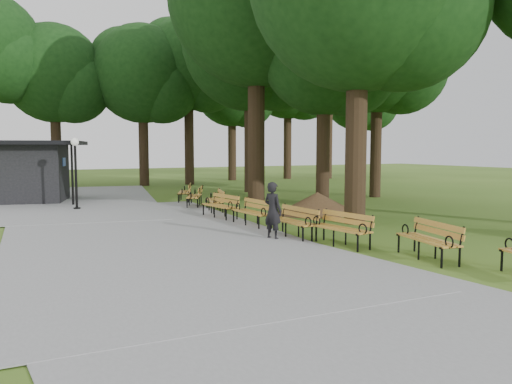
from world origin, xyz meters
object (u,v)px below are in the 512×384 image
kiosk (25,172)px  bench_8 (184,192)px  bench_2 (340,229)px  bench_6 (215,200)px  dirt_mound (317,203)px  bench_3 (292,222)px  person (273,211)px  lamp_post (75,158)px  lawn_tree_1 (324,52)px  lawn_tree_4 (251,43)px  bench_1 (427,240)px  bench_5 (220,206)px  lawn_tree_5 (378,54)px  bench_4 (252,213)px  bench_7 (194,196)px

kiosk → bench_8: (6.69, -3.08, -0.98)m
bench_2 → bench_6: (-0.28, 7.89, 0.00)m
dirt_mound → bench_6: bench_6 is taller
kiosk → bench_3: kiosk is taller
person → lamp_post: (-4.00, 9.29, 1.32)m
person → dirt_mound: 5.79m
lawn_tree_1 → lawn_tree_4: size_ratio=0.78×
bench_1 → person: bearing=-141.0°
bench_5 → bench_6: (0.56, 1.87, 0.00)m
bench_3 → bench_8: size_ratio=1.00×
bench_3 → lawn_tree_5: lawn_tree_5 is taller
lawn_tree_4 → bench_3: bearing=-111.6°
dirt_mound → bench_6: 4.06m
lamp_post → bench_5: size_ratio=1.54×
bench_2 → bench_4: (-0.61, 3.90, 0.00)m
person → kiosk: 14.62m
bench_8 → lawn_tree_5: 11.90m
bench_4 → lamp_post: bearing=-150.8°
lawn_tree_4 → lawn_tree_5: size_ratio=1.20×
bench_3 → bench_8: bearing=174.9°
kiosk → lawn_tree_1: size_ratio=0.47×
kiosk → lawn_tree_4: bearing=15.2°
dirt_mound → bench_2: 6.33m
person → bench_1: (1.96, -3.70, -0.36)m
bench_2 → lawn_tree_5: bearing=126.9°
person → bench_8: size_ratio=0.84×
bench_6 → bench_8: 4.00m
kiosk → bench_5: size_ratio=2.39×
lawn_tree_1 → bench_4: bearing=-142.9°
bench_2 → lawn_tree_4: lawn_tree_4 is taller
lamp_post → dirt_mound: size_ratio=1.06×
kiosk → bench_4: size_ratio=2.39×
bench_4 → bench_5: 2.13m
dirt_mound → lawn_tree_1: (2.08, 2.68, 6.35)m
dirt_mound → bench_4: bearing=-155.7°
bench_2 → bench_8: 11.89m
person → bench_8: person is taller
bench_5 → lawn_tree_4: 13.35m
lawn_tree_5 → bench_1: bearing=-125.8°
bench_2 → dirt_mound: bearing=142.4°
bench_1 → lawn_tree_1: lawn_tree_1 is taller
bench_3 → lawn_tree_5: 14.33m
lawn_tree_4 → lawn_tree_5: 7.17m
lawn_tree_1 → lawn_tree_4: (-0.24, 6.85, 1.66)m
bench_7 → lawn_tree_5: (9.72, -0.29, 6.82)m
kiosk → lawn_tree_5: 18.01m
bench_1 → lawn_tree_4: size_ratio=0.15×
bench_6 → person: bearing=7.8°
bench_1 → bench_4: same height
bench_5 → dirt_mound: bearing=75.5°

